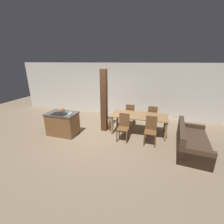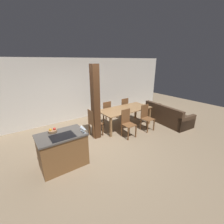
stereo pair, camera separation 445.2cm
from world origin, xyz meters
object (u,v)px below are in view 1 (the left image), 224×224
(wine_glass_near, at_px, (68,114))
(dining_chair_near_left, at_px, (123,127))
(wine_glass_far, at_px, (71,112))
(dining_chair_far_right, at_px, (152,116))
(kitchen_island, at_px, (63,124))
(fruit_bowl, at_px, (62,110))
(dining_chair_far_left, at_px, (130,114))
(dining_chair_near_right, at_px, (151,130))
(couch, at_px, (191,142))
(dining_table, at_px, (139,117))
(timber_post, at_px, (104,101))
(wine_glass_middle, at_px, (70,113))
(dining_chair_head_end, at_px, (105,117))

(wine_glass_near, relative_size, dining_chair_near_left, 0.15)
(wine_glass_far, relative_size, dining_chair_far_right, 0.15)
(dining_chair_far_right, bearing_deg, kitchen_island, 26.48)
(fruit_bowl, bearing_deg, dining_chair_far_left, 29.68)
(fruit_bowl, height_order, dining_chair_far_left, fruit_bowl)
(wine_glass_near, distance_m, dining_chair_near_right, 2.93)
(kitchen_island, bearing_deg, dining_chair_far_right, 26.48)
(wine_glass_near, height_order, dining_chair_near_right, wine_glass_near)
(couch, bearing_deg, fruit_bowl, 95.29)
(dining_chair_near_left, distance_m, couch, 2.26)
(dining_table, height_order, dining_chair_far_left, dining_chair_far_left)
(dining_chair_near_right, distance_m, couch, 1.32)
(fruit_bowl, distance_m, wine_glass_near, 0.82)
(kitchen_island, xyz_separation_m, dining_chair_near_right, (3.34, 0.25, 0.07))
(kitchen_island, xyz_separation_m, dining_chair_far_right, (3.34, 1.66, 0.07))
(wine_glass_far, height_order, dining_chair_near_right, wine_glass_far)
(kitchen_island, xyz_separation_m, timber_post, (1.44, 0.82, 0.80))
(timber_post, bearing_deg, wine_glass_middle, -132.64)
(dining_chair_far_right, bearing_deg, dining_chair_far_left, 0.00)
(dining_table, height_order, couch, couch)
(dining_table, xyz_separation_m, dining_chair_near_right, (0.48, -0.71, -0.16))
(dining_table, distance_m, timber_post, 1.53)
(dining_table, height_order, dining_chair_near_right, dining_chair_near_right)
(fruit_bowl, distance_m, dining_chair_near_right, 3.49)
(wine_glass_middle, bearing_deg, couch, 5.60)
(dining_chair_far_right, bearing_deg, wine_glass_middle, 33.32)
(dining_chair_far_right, bearing_deg, dining_chair_near_left, 55.86)
(dining_chair_near_left, relative_size, dining_chair_near_right, 1.00)
(dining_chair_far_left, xyz_separation_m, timber_post, (-0.94, -0.84, 0.73))
(wine_glass_far, height_order, dining_chair_head_end, wine_glass_far)
(fruit_bowl, xyz_separation_m, dining_chair_near_left, (2.51, 0.02, -0.41))
(kitchen_island, distance_m, wine_glass_middle, 0.78)
(wine_glass_far, distance_m, timber_post, 1.35)
(dining_chair_near_left, bearing_deg, dining_chair_head_end, 143.75)
(wine_glass_far, height_order, couch, wine_glass_far)
(wine_glass_middle, xyz_separation_m, dining_chair_far_right, (2.84, 1.87, -0.49))
(dining_chair_near_left, bearing_deg, fruit_bowl, -179.62)
(wine_glass_far, bearing_deg, dining_chair_far_right, 32.02)
(wine_glass_far, xyz_separation_m, dining_chair_near_right, (2.84, 0.36, -0.49))
(wine_glass_middle, height_order, dining_chair_near_right, wine_glass_middle)
(dining_chair_far_right, height_order, couch, dining_chair_far_right)
(kitchen_island, xyz_separation_m, fruit_bowl, (-0.13, 0.23, 0.48))
(dining_chair_near_right, bearing_deg, wine_glass_middle, -170.92)
(fruit_bowl, relative_size, dining_chair_near_right, 0.22)
(kitchen_island, bearing_deg, dining_table, 18.50)
(dining_chair_head_end, bearing_deg, wine_glass_near, 143.72)
(fruit_bowl, xyz_separation_m, wine_glass_far, (0.63, -0.35, 0.08))
(wine_glass_middle, height_order, timber_post, timber_post)
(dining_chair_near_right, relative_size, dining_chair_far_right, 1.00)
(wine_glass_near, bearing_deg, dining_chair_near_left, 16.14)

